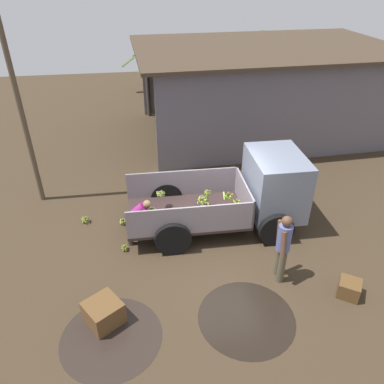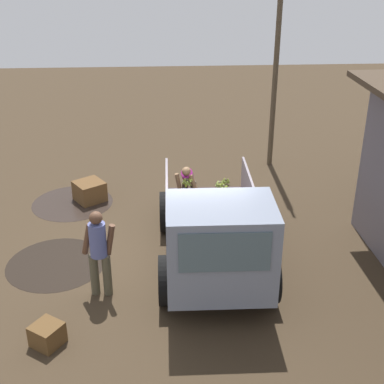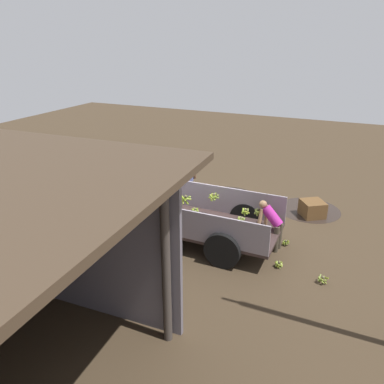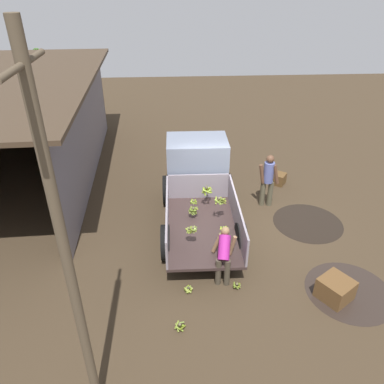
% 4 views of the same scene
% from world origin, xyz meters
% --- Properties ---
extents(ground, '(36.00, 36.00, 0.00)m').
position_xyz_m(ground, '(0.00, 0.00, 0.00)').
color(ground, '#3C2E1F').
extents(mud_patch_0, '(2.03, 2.03, 0.01)m').
position_xyz_m(mud_patch_0, '(0.15, -2.60, 0.00)').
color(mud_patch_0, black).
rests_on(mud_patch_0, ground).
extents(mud_patch_1, '(2.01, 2.01, 0.01)m').
position_xyz_m(mud_patch_1, '(-2.62, -2.66, 0.00)').
color(mud_patch_1, '#2D231E').
rests_on(mud_patch_1, ground).
extents(cargo_truck, '(4.68, 2.20, 2.07)m').
position_xyz_m(cargo_truck, '(1.21, 0.60, 1.07)').
color(cargo_truck, '#352724').
rests_on(cargo_truck, ground).
extents(person_foreground_visitor, '(0.34, 0.66, 1.73)m').
position_xyz_m(person_foreground_visitor, '(1.20, -1.55, 0.96)').
color(person_foreground_visitor, brown).
rests_on(person_foreground_visitor, ground).
extents(person_worker_loading, '(0.69, 0.59, 1.30)m').
position_xyz_m(person_worker_loading, '(-1.99, 0.23, 0.76)').
color(person_worker_loading, '#40382C').
rests_on(person_worker_loading, ground).
extents(banana_bunch_on_ground_0, '(0.21, 0.21, 0.17)m').
position_xyz_m(banana_bunch_on_ground_0, '(-2.40, 1.08, 0.09)').
color(banana_bunch_on_ground_0, '#433C2B').
rests_on(banana_bunch_on_ground_0, ground).
extents(banana_bunch_on_ground_1, '(0.25, 0.25, 0.19)m').
position_xyz_m(banana_bunch_on_ground_1, '(-3.45, 1.31, 0.11)').
color(banana_bunch_on_ground_1, brown).
rests_on(banana_bunch_on_ground_1, ground).
extents(banana_bunch_on_ground_2, '(0.19, 0.19, 0.16)m').
position_xyz_m(banana_bunch_on_ground_2, '(-2.35, -0.07, 0.09)').
color(banana_bunch_on_ground_2, brown).
rests_on(banana_bunch_on_ground_2, ground).
extents(wooden_crate_0, '(0.92, 0.92, 0.50)m').
position_xyz_m(wooden_crate_0, '(-2.76, -2.23, 0.25)').
color(wooden_crate_0, brown).
rests_on(wooden_crate_0, ground).
extents(wooden_crate_1, '(0.63, 0.63, 0.38)m').
position_xyz_m(wooden_crate_1, '(2.54, -2.32, 0.19)').
color(wooden_crate_1, brown).
rests_on(wooden_crate_1, ground).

